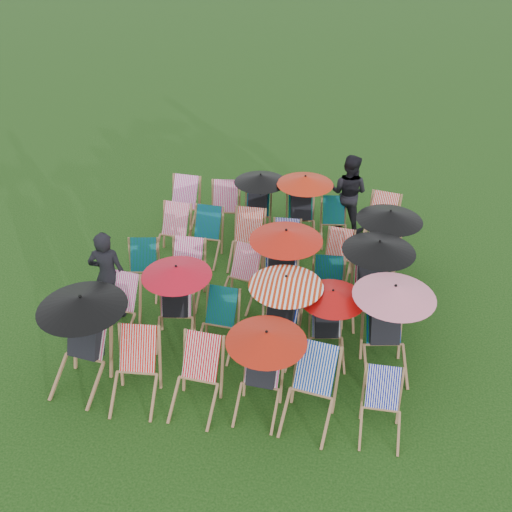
% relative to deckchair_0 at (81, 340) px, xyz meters
% --- Properties ---
extents(ground, '(100.00, 100.00, 0.00)m').
position_rel_deckchair_0_xyz_m(ground, '(2.08, 2.15, -0.76)').
color(ground, black).
rests_on(ground, ground).
extents(deckchair_0, '(1.22, 1.29, 1.45)m').
position_rel_deckchair_0_xyz_m(deckchair_0, '(0.00, 0.00, 0.00)').
color(deckchair_0, '#9B6D48').
rests_on(deckchair_0, ground).
extents(deckchair_1, '(0.71, 0.93, 0.96)m').
position_rel_deckchair_0_xyz_m(deckchair_1, '(0.82, -0.19, -0.28)').
color(deckchair_1, '#9B6D48').
rests_on(deckchair_1, ground).
extents(deckchair_2, '(0.68, 0.91, 0.94)m').
position_rel_deckchair_0_xyz_m(deckchair_2, '(1.68, -0.16, -0.29)').
color(deckchair_2, '#9B6D48').
rests_on(deckchair_2, ground).
extents(deckchair_3, '(1.07, 1.12, 1.26)m').
position_rel_deckchair_0_xyz_m(deckchair_3, '(2.55, -0.03, -0.10)').
color(deckchair_3, '#9B6D48').
rests_on(deckchair_3, ground).
extents(deckchair_4, '(0.78, 0.99, 0.99)m').
position_rel_deckchair_0_xyz_m(deckchair_4, '(3.21, -0.13, -0.27)').
color(deckchair_4, '#9B6D48').
rests_on(deckchair_4, ground).
extents(deckchair_5, '(0.55, 0.77, 0.82)m').
position_rel_deckchair_0_xyz_m(deckchair_5, '(4.15, -0.17, -0.35)').
color(deckchair_5, '#9B6D48').
rests_on(deckchair_5, ground).
extents(deckchair_6, '(0.69, 0.88, 0.89)m').
position_rel_deckchair_0_xyz_m(deckchair_6, '(0.03, 1.10, -0.32)').
color(deckchair_6, '#9B6D48').
rests_on(deckchair_6, ground).
extents(deckchair_7, '(1.07, 1.15, 1.27)m').
position_rel_deckchair_0_xyz_m(deckchair_7, '(0.99, 1.17, -0.10)').
color(deckchair_7, '#9B6D48').
rests_on(deckchair_7, ground).
extents(deckchair_8, '(0.63, 0.84, 0.87)m').
position_rel_deckchair_0_xyz_m(deckchair_8, '(1.68, 1.03, -0.33)').
color(deckchair_8, '#9B6D48').
rests_on(deckchair_8, ground).
extents(deckchair_9, '(1.10, 1.17, 1.31)m').
position_rel_deckchair_0_xyz_m(deckchair_9, '(2.62, 1.17, -0.07)').
color(deckchair_9, '#9B6D48').
rests_on(deckchair_9, ground).
extents(deckchair_10, '(0.98, 1.06, 1.16)m').
position_rel_deckchair_0_xyz_m(deckchair_10, '(3.35, 1.15, -0.15)').
color(deckchair_10, '#9B6D48').
rests_on(deckchair_10, ground).
extents(deckchair_11, '(1.17, 1.27, 1.39)m').
position_rel_deckchair_0_xyz_m(deckchair_11, '(4.19, 1.09, -0.03)').
color(deckchair_11, '#9B6D48').
rests_on(deckchair_11, ground).
extents(deckchair_12, '(0.71, 0.89, 0.86)m').
position_rel_deckchair_0_xyz_m(deckchair_12, '(0.05, 2.19, -0.33)').
color(deckchair_12, '#9B6D48').
rests_on(deckchair_12, ground).
extents(deckchair_13, '(0.64, 0.90, 0.96)m').
position_rel_deckchair_0_xyz_m(deckchair_13, '(0.82, 2.16, -0.28)').
color(deckchair_13, '#9B6D48').
rests_on(deckchair_13, ground).
extents(deckchair_14, '(0.75, 0.92, 0.89)m').
position_rel_deckchair_0_xyz_m(deckchair_14, '(1.78, 2.27, -0.32)').
color(deckchair_14, '#9B6D48').
rests_on(deckchair_14, ground).
extents(deckchair_15, '(1.19, 1.29, 1.41)m').
position_rel_deckchair_0_xyz_m(deckchair_15, '(2.49, 2.25, -0.02)').
color(deckchair_15, '#9B6D48').
rests_on(deckchair_15, ground).
extents(deckchair_16, '(0.64, 0.85, 0.89)m').
position_rel_deckchair_0_xyz_m(deckchair_16, '(3.26, 2.17, -0.32)').
color(deckchair_16, '#9B6D48').
rests_on(deckchair_16, ground).
extents(deckchair_17, '(1.16, 1.25, 1.37)m').
position_rel_deckchair_0_xyz_m(deckchair_17, '(3.97, 2.26, -0.04)').
color(deckchair_17, '#9B6D48').
rests_on(deckchair_17, ground).
extents(deckchair_18, '(0.67, 0.90, 0.93)m').
position_rel_deckchair_0_xyz_m(deckchair_18, '(0.20, 3.40, -0.30)').
color(deckchair_18, '#9B6D48').
rests_on(deckchair_18, ground).
extents(deckchair_19, '(0.63, 0.86, 0.92)m').
position_rel_deckchair_0_xyz_m(deckchair_19, '(0.84, 3.42, -0.30)').
color(deckchair_19, '#9B6D48').
rests_on(deckchair_19, ground).
extents(deckchair_20, '(0.63, 0.88, 0.95)m').
position_rel_deckchair_0_xyz_m(deckchair_20, '(1.66, 3.41, -0.29)').
color(deckchair_20, '#9B6D48').
rests_on(deckchair_20, ground).
extents(deckchair_21, '(0.59, 0.81, 0.85)m').
position_rel_deckchair_0_xyz_m(deckchair_21, '(2.39, 3.34, -0.34)').
color(deckchair_21, '#9B6D48').
rests_on(deckchair_21, ground).
extents(deckchair_22, '(0.62, 0.80, 0.81)m').
position_rel_deckchair_0_xyz_m(deckchair_22, '(3.34, 3.26, -0.36)').
color(deckchair_22, '#9B6D48').
rests_on(deckchair_22, ground).
extents(deckchair_23, '(1.14, 1.22, 1.35)m').
position_rel_deckchair_0_xyz_m(deckchair_23, '(4.11, 3.33, -0.05)').
color(deckchair_23, '#9B6D48').
rests_on(deckchair_23, ground).
extents(deckchair_24, '(0.70, 0.95, 0.99)m').
position_rel_deckchair_0_xyz_m(deckchair_24, '(0.07, 4.45, -0.27)').
color(deckchair_24, '#9B6D48').
rests_on(deckchair_24, ground).
extents(deckchair_25, '(0.73, 0.94, 0.95)m').
position_rel_deckchair_0_xyz_m(deckchair_25, '(0.98, 4.46, -0.29)').
color(deckchair_25, '#9B6D48').
rests_on(deckchair_25, ground).
extents(deckchair_26, '(1.05, 1.11, 1.25)m').
position_rel_deckchair_0_xyz_m(deckchair_26, '(1.66, 4.54, -0.11)').
color(deckchair_26, '#9B6D48').
rests_on(deckchair_26, ground).
extents(deckchair_27, '(1.10, 1.19, 1.31)m').
position_rel_deckchair_0_xyz_m(deckchair_27, '(2.55, 4.50, -0.07)').
color(deckchair_27, '#9B6D48').
rests_on(deckchair_27, ground).
extents(deckchair_28, '(0.66, 0.83, 0.82)m').
position_rel_deckchair_0_xyz_m(deckchair_28, '(3.21, 4.48, -0.35)').
color(deckchair_28, '#9B6D48').
rests_on(deckchair_28, ground).
extents(deckchair_29, '(0.78, 0.98, 0.96)m').
position_rel_deckchair_0_xyz_m(deckchair_29, '(4.10, 4.51, -0.29)').
color(deckchair_29, '#9B6D48').
rests_on(deckchair_29, ground).
extents(person_left, '(0.64, 0.47, 1.59)m').
position_rel_deckchair_0_xyz_m(person_left, '(-0.22, 1.48, 0.03)').
color(person_left, black).
rests_on(person_left, ground).
extents(person_rear, '(0.94, 0.83, 1.63)m').
position_rel_deckchair_0_xyz_m(person_rear, '(3.42, 5.02, 0.05)').
color(person_rear, black).
rests_on(person_rear, ground).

